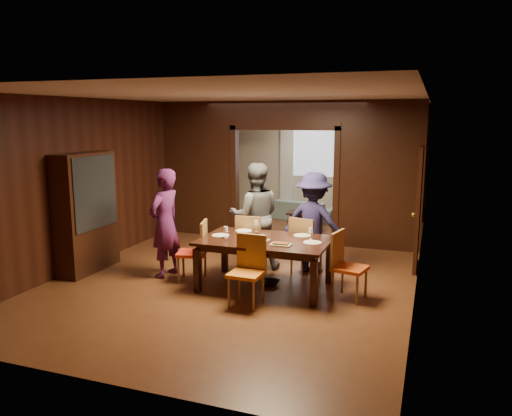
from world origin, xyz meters
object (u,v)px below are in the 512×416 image
at_px(person_navy, 314,223).
at_px(chair_near, 246,272).
at_px(person_purple, 165,223).
at_px(coffee_table, 305,221).
at_px(chair_far_r, 307,245).
at_px(chair_right, 350,266).
at_px(hutch, 86,213).
at_px(person_grey, 255,216).
at_px(dining_table, 265,263).
at_px(chair_left, 192,251).
at_px(chair_far_l, 252,242).
at_px(sofa, 303,210).

height_order(person_navy, chair_near, person_navy).
bearing_deg(person_purple, chair_near, 74.96).
distance_m(coffee_table, chair_far_r, 3.34).
relative_size(person_navy, chair_right, 1.74).
distance_m(coffee_table, hutch, 5.13).
bearing_deg(person_grey, dining_table, 94.40).
xyz_separation_m(person_purple, chair_left, (0.51, -0.07, -0.40)).
distance_m(coffee_table, chair_left, 4.27).
bearing_deg(chair_far_l, dining_table, 119.46).
bearing_deg(person_purple, person_grey, 136.22).
bearing_deg(sofa, person_grey, 102.14).
xyz_separation_m(person_purple, chair_right, (3.00, -0.04, -0.40)).
bearing_deg(person_navy, coffee_table, -64.90).
distance_m(chair_far_l, chair_far_r, 0.94).
relative_size(person_grey, coffee_table, 2.27).
xyz_separation_m(person_grey, chair_right, (1.78, -0.95, -0.42)).
distance_m(person_grey, chair_near, 1.80).
bearing_deg(coffee_table, person_navy, -73.67).
bearing_deg(chair_left, hutch, -102.37).
relative_size(chair_far_l, chair_far_r, 1.00).
relative_size(person_purple, sofa, 1.03).
xyz_separation_m(person_purple, person_grey, (1.22, 0.91, 0.03)).
xyz_separation_m(person_grey, hutch, (-2.61, -1.08, 0.09)).
height_order(coffee_table, chair_near, chair_near).
relative_size(person_purple, hutch, 0.88).
bearing_deg(person_grey, chair_left, 30.29).
height_order(person_purple, chair_far_r, person_purple).
bearing_deg(person_purple, person_navy, 124.83).
xyz_separation_m(dining_table, chair_right, (1.30, -0.05, 0.10)).
bearing_deg(chair_near, sofa, 98.75).
bearing_deg(hutch, chair_far_l, 20.32).
bearing_deg(chair_far_r, chair_near, 89.67).
bearing_deg(sofa, chair_left, 93.74).
xyz_separation_m(person_grey, coffee_table, (0.09, 3.20, -0.71)).
bearing_deg(chair_far_r, coffee_table, -61.23).
height_order(person_purple, chair_far_l, person_purple).
bearing_deg(chair_left, chair_far_r, 105.13).
distance_m(person_purple, chair_left, 0.65).
bearing_deg(coffee_table, sofa, 107.00).
distance_m(person_purple, dining_table, 1.77).
bearing_deg(chair_far_l, chair_far_r, -176.69).
xyz_separation_m(chair_near, hutch, (-3.09, 0.60, 0.52)).
relative_size(person_grey, chair_left, 1.88).
bearing_deg(hutch, person_navy, 18.68).
xyz_separation_m(person_grey, chair_far_l, (-0.02, -0.12, -0.42)).
distance_m(chair_left, chair_near, 1.38).
distance_m(person_grey, person_navy, 1.00).
distance_m(person_navy, chair_far_l, 1.10).
xyz_separation_m(person_purple, sofa, (0.98, 5.18, -0.63)).
relative_size(chair_left, chair_far_r, 1.00).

